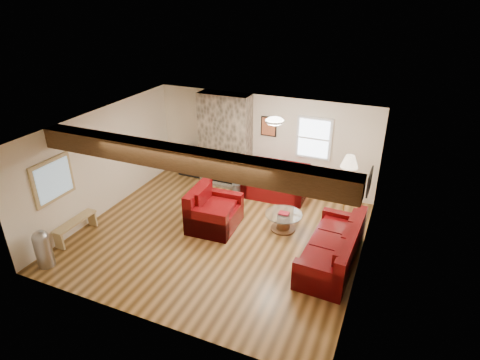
# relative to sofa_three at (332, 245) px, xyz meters

# --- Properties ---
(room) EXTENTS (8.00, 8.00, 8.00)m
(room) POSITION_rel_sofa_three_xyz_m (-2.48, 0.04, 0.83)
(room) COLOR #563816
(room) RESTS_ON ground
(floor) EXTENTS (6.00, 6.00, 0.00)m
(floor) POSITION_rel_sofa_three_xyz_m (-2.48, 0.04, -0.42)
(floor) COLOR #563816
(floor) RESTS_ON ground
(oak_beam) EXTENTS (6.00, 0.36, 0.38)m
(oak_beam) POSITION_rel_sofa_three_xyz_m (-2.48, -1.21, 1.89)
(oak_beam) COLOR #32200F
(oak_beam) RESTS_ON room
(chimney_breast) EXTENTS (1.40, 0.67, 2.50)m
(chimney_breast) POSITION_rel_sofa_three_xyz_m (-3.48, 2.53, 0.80)
(chimney_breast) COLOR #3B362D
(chimney_breast) RESTS_ON floor
(back_window) EXTENTS (0.90, 0.08, 1.10)m
(back_window) POSITION_rel_sofa_three_xyz_m (-1.13, 2.75, 1.13)
(back_window) COLOR silver
(back_window) RESTS_ON room
(hatch_window) EXTENTS (0.08, 1.00, 0.90)m
(hatch_window) POSITION_rel_sofa_three_xyz_m (-5.44, -1.46, 1.03)
(hatch_window) COLOR tan
(hatch_window) RESTS_ON room
(ceiling_dome) EXTENTS (0.40, 0.40, 0.18)m
(ceiling_dome) POSITION_rel_sofa_three_xyz_m (-1.58, 0.94, 2.02)
(ceiling_dome) COLOR white
(ceiling_dome) RESTS_ON room
(artwork_back) EXTENTS (0.42, 0.06, 0.52)m
(artwork_back) POSITION_rel_sofa_three_xyz_m (-2.33, 2.75, 1.28)
(artwork_back) COLOR black
(artwork_back) RESTS_ON room
(artwork_right) EXTENTS (0.06, 0.55, 0.42)m
(artwork_right) POSITION_rel_sofa_three_xyz_m (0.48, 0.34, 1.33)
(artwork_right) COLOR black
(artwork_right) RESTS_ON room
(sofa_three) EXTENTS (1.00, 2.21, 0.84)m
(sofa_three) POSITION_rel_sofa_three_xyz_m (0.00, 0.00, 0.00)
(sofa_three) COLOR #460509
(sofa_three) RESTS_ON floor
(loveseat) EXTENTS (1.63, 0.98, 0.85)m
(loveseat) POSITION_rel_sofa_three_xyz_m (-1.93, 2.27, 0.00)
(loveseat) COLOR #460509
(loveseat) RESTS_ON floor
(armchair_red) EXTENTS (1.07, 1.21, 0.93)m
(armchair_red) POSITION_rel_sofa_three_xyz_m (-2.71, 0.30, 0.04)
(armchair_red) COLOR #460509
(armchair_red) RESTS_ON floor
(coffee_table) EXTENTS (0.83, 0.83, 0.44)m
(coffee_table) POSITION_rel_sofa_three_xyz_m (-1.24, 0.80, -0.22)
(coffee_table) COLOR #4D2E18
(coffee_table) RESTS_ON floor
(tv_cabinet) EXTENTS (0.97, 0.39, 0.48)m
(tv_cabinet) POSITION_rel_sofa_three_xyz_m (-4.45, 2.57, -0.18)
(tv_cabinet) COLOR black
(tv_cabinet) RESTS_ON floor
(television) EXTENTS (0.75, 0.10, 0.43)m
(television) POSITION_rel_sofa_three_xyz_m (-4.45, 2.57, 0.28)
(television) COLOR black
(television) RESTS_ON tv_cabinet
(floor_lamp) EXTENTS (0.40, 0.40, 1.55)m
(floor_lamp) POSITION_rel_sofa_three_xyz_m (-0.10, 1.95, 0.91)
(floor_lamp) COLOR #AC8547
(floor_lamp) RESTS_ON floor
(pine_bench) EXTENTS (0.25, 1.08, 0.41)m
(pine_bench) POSITION_rel_sofa_three_xyz_m (-5.31, -1.27, -0.22)
(pine_bench) COLOR tan
(pine_bench) RESTS_ON floor
(pedal_bin) EXTENTS (0.39, 0.39, 0.80)m
(pedal_bin) POSITION_rel_sofa_three_xyz_m (-5.14, -2.28, -0.02)
(pedal_bin) COLOR #98999D
(pedal_bin) RESTS_ON floor
(coal_bucket) EXTENTS (0.32, 0.32, 0.31)m
(coal_bucket) POSITION_rel_sofa_three_xyz_m (-2.88, 2.01, -0.27)
(coal_bucket) COLOR slate
(coal_bucket) RESTS_ON floor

